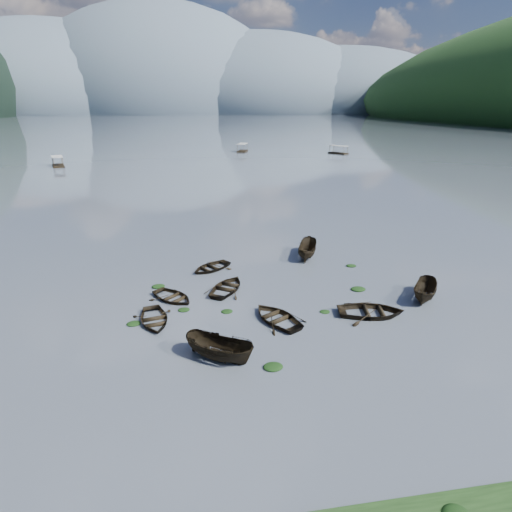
{
  "coord_description": "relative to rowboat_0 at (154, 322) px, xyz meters",
  "views": [
    {
      "loc": [
        -5.17,
        -21.39,
        14.78
      ],
      "look_at": [
        0.0,
        12.0,
        2.0
      ],
      "focal_mm": 28.0,
      "sensor_mm": 36.0,
      "label": 1
    }
  ],
  "objects": [
    {
      "name": "ground_plane",
      "position": [
        8.61,
        -4.92,
        0.0
      ],
      "size": [
        2400.0,
        2400.0,
        0.0
      ],
      "primitive_type": "plane",
      "color": "#484F5A"
    },
    {
      "name": "weed_clump_0",
      "position": [
        -1.44,
        -0.1,
        0.0
      ],
      "size": [
        1.0,
        0.82,
        0.22
      ],
      "primitive_type": "ellipsoid",
      "color": "black",
      "rests_on": "ground"
    },
    {
      "name": "rowboat_5",
      "position": [
        21.47,
        0.41,
        0.0
      ],
      "size": [
        4.04,
        4.5,
        1.71
      ],
      "primitive_type": "imported",
      "rotation": [
        0.0,
        0.0,
        -0.67
      ],
      "color": "black",
      "rests_on": "ground"
    },
    {
      "name": "weed_clump_3",
      "position": [
        12.76,
        -0.48,
        0.0
      ],
      "size": [
        0.79,
        0.66,
        0.17
      ],
      "primitive_type": "ellipsoid",
      "color": "black",
      "rests_on": "ground"
    },
    {
      "name": "rowboat_7",
      "position": [
        4.59,
        9.35,
        0.0
      ],
      "size": [
        5.05,
        4.81,
        0.85
      ],
      "primitive_type": "imported",
      "rotation": [
        0.0,
        0.0,
        5.35
      ],
      "color": "black",
      "rests_on": "ground"
    },
    {
      "name": "rowboat_8",
      "position": [
        14.61,
        11.27,
        0.0
      ],
      "size": [
        3.44,
        5.03,
        1.82
      ],
      "primitive_type": "imported",
      "rotation": [
        0.0,
        0.0,
        2.75
      ],
      "color": "black",
      "rests_on": "ground"
    },
    {
      "name": "rowboat_2",
      "position": [
        4.42,
        -5.29,
        0.0
      ],
      "size": [
        4.91,
        4.16,
        1.83
      ],
      "primitive_type": "imported",
      "rotation": [
        0.0,
        0.0,
        0.97
      ],
      "color": "black",
      "rests_on": "ground"
    },
    {
      "name": "weed_clump_7",
      "position": [
        18.23,
        8.07,
        0.0
      ],
      "size": [
        0.99,
        0.8,
        0.22
      ],
      "primitive_type": "ellipsoid",
      "color": "black",
      "rests_on": "ground"
    },
    {
      "name": "weed_clump_2",
      "position": [
        7.53,
        -6.65,
        0.0
      ],
      "size": [
        1.21,
        0.97,
        0.26
      ],
      "primitive_type": "ellipsoid",
      "color": "black",
      "rests_on": "ground"
    },
    {
      "name": "rowboat_0",
      "position": [
        0.0,
        0.0,
        0.0
      ],
      "size": [
        3.69,
        4.6,
        0.85
      ],
      "primitive_type": "imported",
      "rotation": [
        0.0,
        0.0,
        0.2
      ],
      "color": "black",
      "rests_on": "ground"
    },
    {
      "name": "rowboat_6",
      "position": [
        1.2,
        3.47,
        0.0
      ],
      "size": [
        4.81,
        4.87,
        0.83
      ],
      "primitive_type": "imported",
      "rotation": [
        0.0,
        0.0,
        0.75
      ],
      "color": "black",
      "rests_on": "ground"
    },
    {
      "name": "weed_clump_4",
      "position": [
        16.82,
        2.88,
        0.0
      ],
      "size": [
        1.27,
        1.01,
        0.26
      ],
      "primitive_type": "ellipsoid",
      "color": "black",
      "rests_on": "ground"
    },
    {
      "name": "rowboat_3",
      "position": [
        8.91,
        -1.14,
        0.0
      ],
      "size": [
        4.94,
        5.46,
        0.93
      ],
      "primitive_type": "imported",
      "rotation": [
        0.0,
        0.0,
        3.64
      ],
      "color": "black",
      "rests_on": "ground"
    },
    {
      "name": "weed_clump_1",
      "position": [
        2.12,
        1.47,
        0.0
      ],
      "size": [
        0.91,
        0.73,
        0.2
      ],
      "primitive_type": "ellipsoid",
      "color": "black",
      "rests_on": "ground"
    },
    {
      "name": "haze_mtn_d",
      "position": [
        328.61,
        895.08,
        0.0
      ],
      "size": [
        520.0,
        520.0,
        220.0
      ],
      "primitive_type": "ellipsoid",
      "color": "#475666",
      "rests_on": "ground"
    },
    {
      "name": "haze_mtn_c",
      "position": [
        148.61,
        895.08,
        0.0
      ],
      "size": [
        520.0,
        520.0,
        260.0
      ],
      "primitive_type": "ellipsoid",
      "color": "#475666",
      "rests_on": "ground"
    },
    {
      "name": "haze_mtn_b",
      "position": [
        -51.39,
        895.08,
        0.0
      ],
      "size": [
        520.0,
        520.0,
        340.0
      ],
      "primitive_type": "ellipsoid",
      "color": "#475666",
      "rests_on": "ground"
    },
    {
      "name": "weed_clump_5",
      "position": [
        -0.13,
        6.07,
        0.0
      ],
      "size": [
        1.15,
        0.93,
        0.24
      ],
      "primitive_type": "ellipsoid",
      "color": "black",
      "rests_on": "ground"
    },
    {
      "name": "rowboat_1",
      "position": [
        5.76,
        4.57,
        0.0
      ],
      "size": [
        4.96,
        5.4,
        0.91
      ],
      "primitive_type": "imported",
      "rotation": [
        0.0,
        0.0,
        2.6
      ],
      "color": "black",
      "rests_on": "ground"
    },
    {
      "name": "weed_clump_6",
      "position": [
        5.37,
        0.71,
        0.0
      ],
      "size": [
        0.9,
        0.75,
        0.19
      ],
      "primitive_type": "ellipsoid",
      "color": "black",
      "rests_on": "ground"
    },
    {
      "name": "haze_mtn_a",
      "position": [
        -251.39,
        895.08,
        0.0
      ],
      "size": [
        520.0,
        520.0,
        280.0
      ],
      "primitive_type": "ellipsoid",
      "color": "#475666",
      "rests_on": "ground"
    },
    {
      "name": "rowboat_4",
      "position": [
        16.04,
        -1.45,
        0.0
      ],
      "size": [
        5.52,
        4.38,
        1.03
      ],
      "primitive_type": "imported",
      "rotation": [
        0.0,
        0.0,
        1.39
      ],
      "color": "black",
      "rests_on": "ground"
    },
    {
      "name": "pontoon_centre",
      "position": [
        20.24,
        112.38,
        0.0
      ],
      "size": [
        4.7,
        7.18,
        2.55
      ],
      "primitive_type": null,
      "rotation": [
        0.0,
        0.0,
        -0.32
      ],
      "color": "black",
      "rests_on": "ground"
    },
    {
      "name": "pontoon_left",
      "position": [
        -31.1,
        85.02,
        0.0
      ],
      "size": [
        4.64,
        6.94,
        2.46
      ],
      "primitive_type": null,
      "rotation": [
        0.0,
        0.0,
        0.34
      ],
      "color": "black",
      "rests_on": "ground"
    },
    {
      "name": "pontoon_right",
      "position": [
        50.46,
        101.71,
        0.0
      ],
      "size": [
        5.87,
        6.69,
        2.43
      ],
      "primitive_type": null,
      "rotation": [
        0.0,
        0.0,
        0.63
      ],
      "color": "black",
      "rests_on": "ground"
    }
  ]
}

